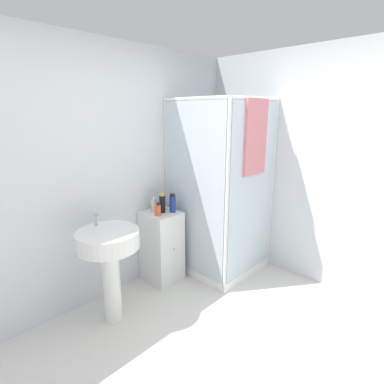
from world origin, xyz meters
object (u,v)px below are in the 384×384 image
Objects in this scene: sink at (109,253)px; lotion_bottle_white at (154,205)px; soap_dispenser at (158,210)px; shampoo_bottle_tall_black at (162,203)px; shampoo_bottle_blue at (173,203)px.

lotion_bottle_white is at bearing 20.59° from sink.
lotion_bottle_white is (0.05, 0.12, 0.01)m from soap_dispenser.
sink is 5.92× the size of lotion_bottle_white.
shampoo_bottle_tall_black reaches higher than lotion_bottle_white.
shampoo_bottle_blue is (0.87, 0.12, 0.23)m from sink.
soap_dispenser is (0.68, 0.15, 0.19)m from sink.
shampoo_bottle_tall_black reaches higher than sink.
sink is 4.79× the size of shampoo_bottle_tall_black.
lotion_bottle_white is (-0.14, 0.15, -0.03)m from shampoo_bottle_blue.
shampoo_bottle_tall_black is at bearing 22.55° from soap_dispenser.
shampoo_bottle_blue reaches higher than lotion_bottle_white.
sink reaches higher than lotion_bottle_white.
sink is 0.84m from shampoo_bottle_tall_black.
shampoo_bottle_tall_black is at bearing 13.88° from sink.
sink is 0.91m from shampoo_bottle_blue.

